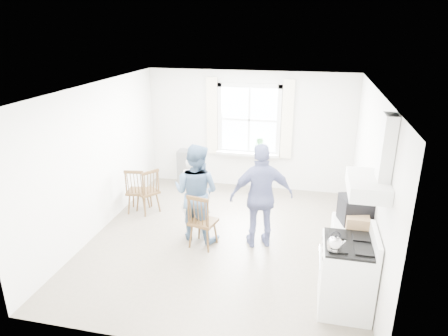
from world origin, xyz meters
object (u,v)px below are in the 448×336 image
windsor_chair_b (200,216)px  person_right (262,196)px  person_left (195,196)px  person_mid (196,193)px  gas_stove (347,275)px  windsor_chair_a (136,187)px  low_cabinet (348,250)px  windsor_chair_c (149,187)px  stereo_stack (356,209)px

windsor_chair_b → person_right: 1.05m
person_left → windsor_chair_b: bearing=125.9°
person_left → person_mid: (0.04, -0.02, 0.07)m
gas_stove → windsor_chair_a: bearing=152.5°
gas_stove → person_left: person_left is taller
gas_stove → person_left: (-2.43, 1.35, 0.29)m
windsor_chair_a → person_right: (2.51, -0.65, 0.32)m
low_cabinet → person_mid: person_mid is taller
low_cabinet → person_right: bearing=155.1°
low_cabinet → person_right: person_right is taller
windsor_chair_c → person_mid: (1.15, -0.70, 0.29)m
windsor_chair_a → windsor_chair_b: (1.56, -0.99, 0.02)m
stereo_stack → windsor_chair_a: bearing=162.1°
windsor_chair_a → windsor_chair_c: windsor_chair_a is taller
windsor_chair_b → person_mid: 0.46m
windsor_chair_b → windsor_chair_c: 1.67m
person_left → person_mid: bearing=156.5°
windsor_chair_b → person_right: size_ratio=0.54×
gas_stove → person_left: 2.79m
low_cabinet → windsor_chair_b: 2.32m
stereo_stack → person_right: (-1.39, 0.61, -0.20)m
person_mid → gas_stove: bearing=162.1°
gas_stove → person_left: size_ratio=0.73×
stereo_stack → windsor_chair_c: 3.91m
person_mid → person_right: 1.11m
low_cabinet → windsor_chair_c: 3.85m
person_mid → person_right: (1.10, -0.00, 0.04)m
stereo_stack → windsor_chair_c: bearing=160.2°
gas_stove → low_cabinet: bearing=84.3°
windsor_chair_c → person_left: 1.32m
person_mid → person_right: size_ratio=0.96×
windsor_chair_b → person_mid: (-0.16, 0.34, 0.26)m
low_cabinet → windsor_chair_b: size_ratio=0.94×
windsor_chair_a → windsor_chair_c: size_ratio=1.01×
stereo_stack → person_mid: bearing=166.2°
person_right → stereo_stack: bearing=137.8°
low_cabinet → person_mid: size_ratio=0.53×
windsor_chair_b → gas_stove: bearing=-23.9°
gas_stove → person_right: 1.89m
gas_stove → windsor_chair_a: 4.28m
gas_stove → windsor_chair_c: size_ratio=1.22×
person_left → person_right: size_ratio=0.87×
windsor_chair_c → person_right: size_ratio=0.52×
person_right → windsor_chair_b: bearing=1.1°
windsor_chair_a → person_mid: bearing=-24.6°
windsor_chair_c → person_left: person_left is taller
person_right → low_cabinet: bearing=136.6°
windsor_chair_b → person_right: (0.95, 0.34, 0.30)m
stereo_stack → person_left: size_ratio=0.32×
windsor_chair_a → person_mid: (1.41, -0.64, 0.28)m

